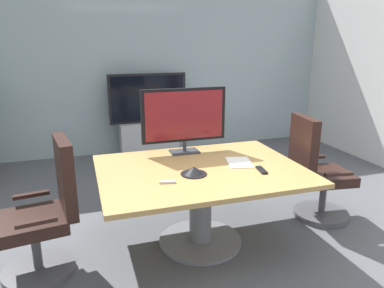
{
  "coord_description": "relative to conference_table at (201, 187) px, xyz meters",
  "views": [
    {
      "loc": [
        -1.12,
        -2.67,
        1.81
      ],
      "look_at": [
        -0.14,
        0.4,
        0.88
      ],
      "focal_mm": 33.94,
      "sensor_mm": 36.0,
      "label": 1
    }
  ],
  "objects": [
    {
      "name": "ground_plane",
      "position": [
        0.14,
        -0.15,
        -0.55
      ],
      "size": [
        7.44,
        7.44,
        0.0
      ],
      "primitive_type": "plane",
      "color": "#515459"
    },
    {
      "name": "wall_back_glass_partition",
      "position": [
        0.14,
        3.07,
        0.86
      ],
      "size": [
        6.23,
        0.1,
        2.81
      ],
      "primitive_type": "cube",
      "color": "#9EB2B7",
      "rests_on": "ground"
    },
    {
      "name": "conference_table",
      "position": [
        0.0,
        0.0,
        0.0
      ],
      "size": [
        1.76,
        1.32,
        0.73
      ],
      "color": "#B2894C",
      "rests_on": "ground"
    },
    {
      "name": "office_chair_left",
      "position": [
        -1.29,
        -0.04,
        -0.09
      ],
      "size": [
        0.63,
        0.61,
        1.09
      ],
      "rotation": [
        0.0,
        0.0,
        -1.41
      ],
      "color": "#4C4C51",
      "rests_on": "ground"
    },
    {
      "name": "office_chair_right",
      "position": [
        1.29,
        0.1,
        -0.09
      ],
      "size": [
        0.62,
        0.6,
        1.09
      ],
      "rotation": [
        0.0,
        0.0,
        1.43
      ],
      "color": "#4C4C51",
      "rests_on": "ground"
    },
    {
      "name": "tv_monitor",
      "position": [
        -0.0,
        0.49,
        0.54
      ],
      "size": [
        0.84,
        0.18,
        0.64
      ],
      "color": "#333338",
      "rests_on": "conference_table"
    },
    {
      "name": "wall_display_unit",
      "position": [
        0.06,
        2.72,
        -0.11
      ],
      "size": [
        1.2,
        0.36,
        1.31
      ],
      "color": "#B7BABC",
      "rests_on": "ground"
    },
    {
      "name": "conference_phone",
      "position": [
        -0.11,
        -0.13,
        0.21
      ],
      "size": [
        0.22,
        0.22,
        0.07
      ],
      "color": "black",
      "rests_on": "conference_table"
    },
    {
      "name": "remote_control",
      "position": [
        0.47,
        -0.23,
        0.19
      ],
      "size": [
        0.07,
        0.18,
        0.02
      ],
      "primitive_type": "cube",
      "rotation": [
        0.0,
        0.0,
        -0.14
      ],
      "color": "black",
      "rests_on": "conference_table"
    },
    {
      "name": "whiteboard_marker",
      "position": [
        -0.36,
        -0.25,
        0.19
      ],
      "size": [
        0.13,
        0.04,
        0.02
      ],
      "primitive_type": "cube",
      "rotation": [
        0.0,
        0.0,
        -0.2
      ],
      "color": "silver",
      "rests_on": "conference_table"
    },
    {
      "name": "paper_notepad",
      "position": [
        0.38,
        0.03,
        0.18
      ],
      "size": [
        0.28,
        0.34,
        0.01
      ],
      "primitive_type": "cube",
      "rotation": [
        0.0,
        0.0,
        -0.24
      ],
      "color": "white",
      "rests_on": "conference_table"
    }
  ]
}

